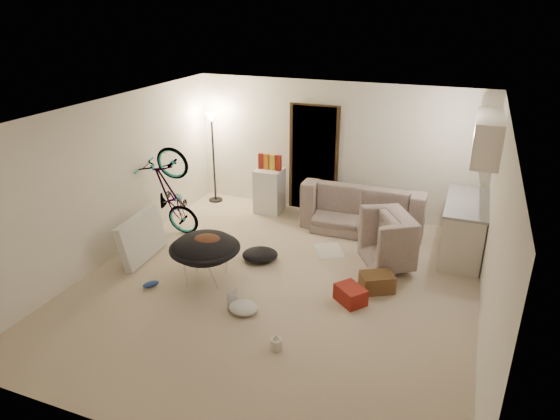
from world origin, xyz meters
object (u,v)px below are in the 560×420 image
at_px(sofa, 364,211).
at_px(juicer, 276,343).
at_px(kitchen_counter, 463,229).
at_px(saucer_chair, 205,254).
at_px(floor_lamp, 212,139).
at_px(bicycle, 172,212).
at_px(drink_case_b, 350,295).
at_px(drink_case_a, 377,282).
at_px(mini_fridge, 269,190).
at_px(tv_box, 142,237).
at_px(armchair, 406,245).

bearing_deg(sofa, juicer, 86.61).
distance_m(kitchen_counter, sofa, 1.77).
bearing_deg(saucer_chair, floor_lamp, 115.74).
bearing_deg(sofa, bicycle, 26.31).
bearing_deg(saucer_chair, drink_case_b, 5.15).
bearing_deg(drink_case_a, mini_fridge, 110.07).
xyz_separation_m(drink_case_a, juicer, (-0.85, -1.73, -0.05)).
distance_m(floor_lamp, kitchen_counter, 4.95).
height_order(bicycle, juicer, bicycle).
relative_size(drink_case_b, juicer, 1.98).
xyz_separation_m(mini_fridge, drink_case_a, (2.53, -2.16, -0.30)).
bearing_deg(bicycle, kitchen_counter, -79.44).
bearing_deg(saucer_chair, kitchen_counter, 33.03).
distance_m(kitchen_counter, drink_case_a, 1.95).
distance_m(kitchen_counter, tv_box, 5.13).
height_order(armchair, tv_box, tv_box).
bearing_deg(drink_case_b, mini_fridge, 170.55).
xyz_separation_m(tv_box, drink_case_a, (3.68, 0.37, -0.23)).
bearing_deg(mini_fridge, sofa, -4.46).
bearing_deg(sofa, drink_case_a, 107.14).
bearing_deg(kitchen_counter, juicer, -119.55).
xyz_separation_m(armchair, drink_case_a, (-0.26, -0.94, -0.19)).
relative_size(sofa, drink_case_a, 4.73).
height_order(sofa, drink_case_a, sofa).
bearing_deg(saucer_chair, bicycle, 138.18).
distance_m(armchair, tv_box, 4.15).
bearing_deg(bicycle, juicer, -130.91).
height_order(sofa, mini_fridge, mini_fridge).
distance_m(bicycle, mini_fridge, 1.99).
height_order(sofa, juicer, sofa).
xyz_separation_m(sofa, bicycle, (-3.02, -1.53, 0.13)).
xyz_separation_m(mini_fridge, drink_case_b, (2.26, -2.59, -0.31)).
bearing_deg(mini_fridge, armchair, -24.97).
xyz_separation_m(sofa, armchair, (0.91, -1.12, 0.00)).
bearing_deg(armchair, drink_case_a, 134.24).
bearing_deg(mini_fridge, saucer_chair, -88.44).
relative_size(floor_lamp, mini_fridge, 2.13).
bearing_deg(saucer_chair, mini_fridge, 92.97).
height_order(floor_lamp, drink_case_b, floor_lamp).
height_order(armchair, drink_case_b, armchair).
bearing_deg(floor_lamp, juicer, -53.69).
distance_m(floor_lamp, saucer_chair, 3.32).
xyz_separation_m(armchair, saucer_chair, (-2.65, -1.57, 0.12)).
bearing_deg(drink_case_a, drink_case_b, -151.83).
distance_m(bicycle, tv_box, 0.90).
relative_size(bicycle, drink_case_b, 4.12).
relative_size(tv_box, drink_case_a, 2.37).
height_order(saucer_chair, drink_case_b, saucer_chair).
height_order(mini_fridge, saucer_chair, mini_fridge).
height_order(armchair, drink_case_a, armchair).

